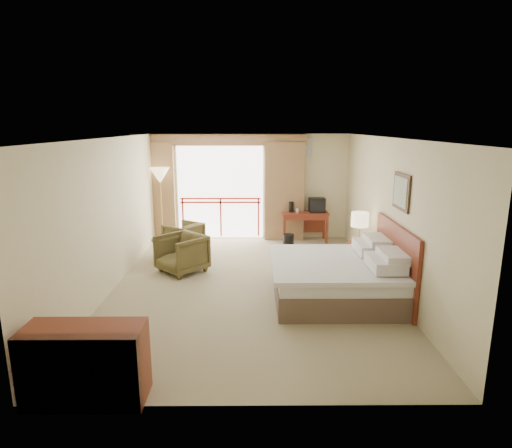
{
  "coord_description": "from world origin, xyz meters",
  "views": [
    {
      "loc": [
        0.05,
        -7.5,
        2.92
      ],
      "look_at": [
        0.1,
        0.4,
        1.08
      ],
      "focal_mm": 30.0,
      "sensor_mm": 36.0,
      "label": 1
    }
  ],
  "objects_px": {
    "nightstand": "(358,257)",
    "side_table": "(162,246)",
    "armchair_near": "(182,272)",
    "table_lamp": "(360,220)",
    "armchair_far": "(184,251)",
    "wastebasket": "(288,241)",
    "dresser": "(85,364)",
    "tv": "(317,205)",
    "bed": "(338,277)",
    "floor_lamp": "(160,178)",
    "desk": "(304,218)"
  },
  "relations": [
    {
      "from": "nightstand",
      "to": "side_table",
      "type": "relative_size",
      "value": 1.16
    },
    {
      "from": "armchair_near",
      "to": "side_table",
      "type": "xyz_separation_m",
      "value": [
        -0.54,
        0.7,
        0.34
      ]
    },
    {
      "from": "table_lamp",
      "to": "armchair_far",
      "type": "bearing_deg",
      "value": 159.85
    },
    {
      "from": "wastebasket",
      "to": "armchair_near",
      "type": "height_order",
      "value": "armchair_near"
    },
    {
      "from": "dresser",
      "to": "tv",
      "type": "bearing_deg",
      "value": 58.45
    },
    {
      "from": "tv",
      "to": "armchair_far",
      "type": "height_order",
      "value": "tv"
    },
    {
      "from": "bed",
      "to": "side_table",
      "type": "height_order",
      "value": "bed"
    },
    {
      "from": "side_table",
      "to": "dresser",
      "type": "relative_size",
      "value": 0.39
    },
    {
      "from": "tv",
      "to": "floor_lamp",
      "type": "bearing_deg",
      "value": -163.49
    },
    {
      "from": "desk",
      "to": "wastebasket",
      "type": "relative_size",
      "value": 3.51
    },
    {
      "from": "table_lamp",
      "to": "dresser",
      "type": "relative_size",
      "value": 0.48
    },
    {
      "from": "bed",
      "to": "side_table",
      "type": "xyz_separation_m",
      "value": [
        -3.43,
        2.08,
        -0.04
      ]
    },
    {
      "from": "floor_lamp",
      "to": "armchair_far",
      "type": "bearing_deg",
      "value": -51.22
    },
    {
      "from": "nightstand",
      "to": "floor_lamp",
      "type": "xyz_separation_m",
      "value": [
        -4.45,
        2.27,
        1.34
      ]
    },
    {
      "from": "desk",
      "to": "bed",
      "type": "bearing_deg",
      "value": -89.43
    },
    {
      "from": "tv",
      "to": "dresser",
      "type": "distance_m",
      "value": 7.36
    },
    {
      "from": "armchair_near",
      "to": "bed",
      "type": "bearing_deg",
      "value": 18.44
    },
    {
      "from": "armchair_far",
      "to": "floor_lamp",
      "type": "distance_m",
      "value": 1.94
    },
    {
      "from": "armchair_far",
      "to": "side_table",
      "type": "height_order",
      "value": "side_table"
    },
    {
      "from": "tv",
      "to": "wastebasket",
      "type": "relative_size",
      "value": 1.19
    },
    {
      "from": "tv",
      "to": "armchair_near",
      "type": "distance_m",
      "value": 3.96
    },
    {
      "from": "bed",
      "to": "armchair_far",
      "type": "bearing_deg",
      "value": 137.33
    },
    {
      "from": "floor_lamp",
      "to": "bed",
      "type": "bearing_deg",
      "value": -44.39
    },
    {
      "from": "armchair_far",
      "to": "bed",
      "type": "bearing_deg",
      "value": 82.14
    },
    {
      "from": "bed",
      "to": "dresser",
      "type": "height_order",
      "value": "bed"
    },
    {
      "from": "bed",
      "to": "wastebasket",
      "type": "bearing_deg",
      "value": 100.76
    },
    {
      "from": "table_lamp",
      "to": "wastebasket",
      "type": "bearing_deg",
      "value": 127.87
    },
    {
      "from": "bed",
      "to": "desk",
      "type": "bearing_deg",
      "value": 92.01
    },
    {
      "from": "table_lamp",
      "to": "armchair_near",
      "type": "relative_size",
      "value": 0.73
    },
    {
      "from": "bed",
      "to": "desk",
      "type": "xyz_separation_m",
      "value": [
        -0.13,
        3.78,
        0.22
      ]
    },
    {
      "from": "bed",
      "to": "dresser",
      "type": "distance_m",
      "value": 4.27
    },
    {
      "from": "side_table",
      "to": "dresser",
      "type": "bearing_deg",
      "value": -87.75
    },
    {
      "from": "armchair_near",
      "to": "desk",
      "type": "bearing_deg",
      "value": 84.95
    },
    {
      "from": "table_lamp",
      "to": "armchair_far",
      "type": "height_order",
      "value": "table_lamp"
    },
    {
      "from": "tv",
      "to": "bed",
      "type": "bearing_deg",
      "value": -76.73
    },
    {
      "from": "nightstand",
      "to": "wastebasket",
      "type": "distance_m",
      "value": 2.14
    },
    {
      "from": "desk",
      "to": "armchair_far",
      "type": "xyz_separation_m",
      "value": [
        -2.96,
        -0.93,
        -0.59
      ]
    },
    {
      "from": "desk",
      "to": "armchair_near",
      "type": "distance_m",
      "value": 3.7
    },
    {
      "from": "bed",
      "to": "table_lamp",
      "type": "xyz_separation_m",
      "value": [
        0.7,
        1.46,
        0.68
      ]
    },
    {
      "from": "desk",
      "to": "side_table",
      "type": "distance_m",
      "value": 3.72
    },
    {
      "from": "armchair_far",
      "to": "side_table",
      "type": "bearing_deg",
      "value": 10.7
    },
    {
      "from": "table_lamp",
      "to": "armchair_near",
      "type": "height_order",
      "value": "table_lamp"
    },
    {
      "from": "table_lamp",
      "to": "nightstand",
      "type": "bearing_deg",
      "value": -90.0
    },
    {
      "from": "desk",
      "to": "side_table",
      "type": "height_order",
      "value": "desk"
    },
    {
      "from": "side_table",
      "to": "armchair_far",
      "type": "bearing_deg",
      "value": 65.9
    },
    {
      "from": "tv",
      "to": "side_table",
      "type": "relative_size",
      "value": 0.8
    },
    {
      "from": "armchair_near",
      "to": "dresser",
      "type": "relative_size",
      "value": 0.67
    },
    {
      "from": "wastebasket",
      "to": "armchair_far",
      "type": "relative_size",
      "value": 0.44
    },
    {
      "from": "tv",
      "to": "dresser",
      "type": "xyz_separation_m",
      "value": [
        -3.41,
        -6.5,
        -0.52
      ]
    },
    {
      "from": "nightstand",
      "to": "armchair_near",
      "type": "bearing_deg",
      "value": -174.94
    }
  ]
}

